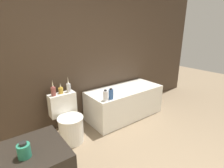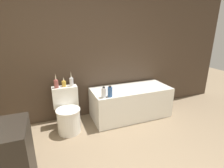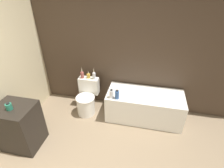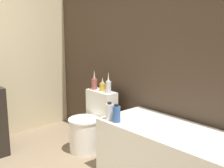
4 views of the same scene
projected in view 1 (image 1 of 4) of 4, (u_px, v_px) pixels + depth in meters
name	position (u px, v px, depth m)	size (l,w,h in m)	color
wall_back_tiled	(75.00, 53.00, 2.99)	(6.40, 0.06, 2.60)	#423326
bathtub	(124.00, 102.00, 3.48)	(1.50, 0.67, 0.58)	white
toilet	(68.00, 121.00, 2.74)	(0.42, 0.56, 0.72)	white
soap_bottle_glass	(24.00, 150.00, 1.25)	(0.09, 0.09, 0.12)	#267259
vase_gold	(53.00, 90.00, 2.65)	(0.07, 0.07, 0.25)	#994C47
vase_silver	(61.00, 90.00, 2.75)	(0.07, 0.07, 0.17)	gold
vase_bronze	(69.00, 87.00, 2.81)	(0.07, 0.07, 0.26)	silver
shampoo_bottle_tall	(106.00, 96.00, 2.82)	(0.08, 0.08, 0.18)	silver
shampoo_bottle_short	(111.00, 94.00, 2.88)	(0.08, 0.08, 0.18)	#335999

